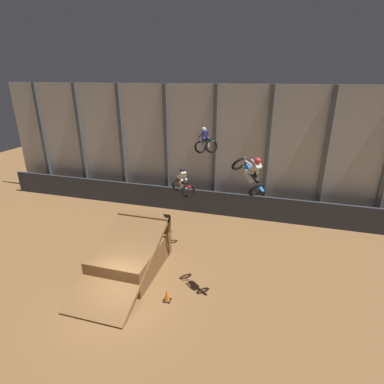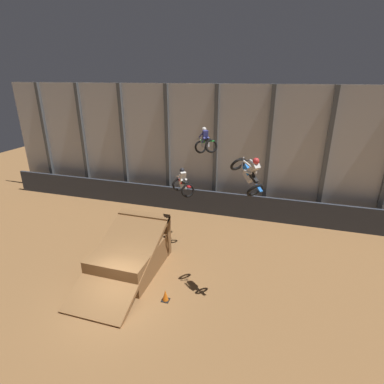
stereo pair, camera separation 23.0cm
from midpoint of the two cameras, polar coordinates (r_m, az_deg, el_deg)
ground_plane at (r=15.20m, az=-14.19°, el=-19.74°), size 60.00×60.00×0.00m
arena_back_wall at (r=23.05m, az=-0.62°, el=8.35°), size 32.00×0.40×9.31m
lower_barrier at (r=23.02m, az=-1.50°, el=-1.48°), size 31.36×0.20×1.82m
dirt_ramp at (r=16.81m, az=-11.76°, el=-11.43°), size 3.08×6.13×2.57m
rider_bike_left_air at (r=15.90m, az=-2.11°, el=1.63°), size 1.56×1.68×1.51m
rider_bike_center_air at (r=16.72m, az=2.15°, el=9.42°), size 1.61×1.73×1.60m
rider_bike_right_air at (r=12.29m, az=10.50°, el=3.53°), size 1.70×1.68×1.70m
traffic_cone_near_ramp at (r=14.76m, az=-5.29°, el=-19.08°), size 0.36×0.36×0.58m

